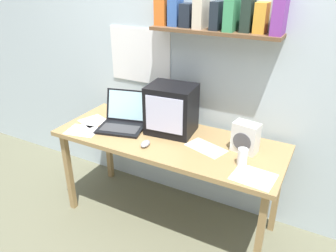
# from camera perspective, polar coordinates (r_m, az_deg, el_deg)

# --- Properties ---
(ground_plane) EXTENTS (12.00, 12.00, 0.00)m
(ground_plane) POSITION_cam_1_polar(r_m,az_deg,el_deg) (2.88, -0.00, -15.59)
(ground_plane) COLOR #65644D
(back_wall) EXTENTS (5.60, 0.24, 2.60)m
(back_wall) POSITION_cam_1_polar(r_m,az_deg,el_deg) (2.60, 4.47, 12.46)
(back_wall) COLOR silver
(back_wall) RESTS_ON ground_plane
(corner_desk) EXTENTS (1.72, 0.67, 0.76)m
(corner_desk) POSITION_cam_1_polar(r_m,az_deg,el_deg) (2.48, -0.00, -3.46)
(corner_desk) COLOR #9B7A4B
(corner_desk) RESTS_ON ground_plane
(crt_monitor) EXTENTS (0.37, 0.32, 0.37)m
(crt_monitor) POSITION_cam_1_polar(r_m,az_deg,el_deg) (2.47, 0.60, 2.94)
(crt_monitor) COLOR black
(crt_monitor) RESTS_ON corner_desk
(laptop) EXTENTS (0.42, 0.41, 0.26)m
(laptop) POSITION_cam_1_polar(r_m,az_deg,el_deg) (2.63, -7.74, 1.37)
(laptop) COLOR black
(laptop) RESTS_ON corner_desk
(desk_lamp) EXTENTS (0.11, 0.14, 0.29)m
(desk_lamp) POSITION_cam_1_polar(r_m,az_deg,el_deg) (2.64, -3.24, 4.50)
(desk_lamp) COLOR silver
(desk_lamp) RESTS_ON corner_desk
(juice_glass) EXTENTS (0.06, 0.06, 0.11)m
(juice_glass) POSITION_cam_1_polar(r_m,az_deg,el_deg) (2.16, 12.82, -5.40)
(juice_glass) COLOR white
(juice_glass) RESTS_ON corner_desk
(space_heater) EXTENTS (0.19, 0.13, 0.21)m
(space_heater) POSITION_cam_1_polar(r_m,az_deg,el_deg) (2.29, 13.35, -1.97)
(space_heater) COLOR silver
(space_heater) RESTS_ON corner_desk
(computer_mouse) EXTENTS (0.08, 0.11, 0.03)m
(computer_mouse) POSITION_cam_1_polar(r_m,az_deg,el_deg) (2.34, -3.97, -3.08)
(computer_mouse) COLOR gray
(computer_mouse) RESTS_ON corner_desk
(printed_handout) EXTENTS (0.31, 0.23, 0.00)m
(printed_handout) POSITION_cam_1_polar(r_m,az_deg,el_deg) (2.33, 6.61, -3.81)
(printed_handout) COLOR silver
(printed_handout) RESTS_ON corner_desk
(loose_paper_near_laptop) EXTENTS (0.27, 0.23, 0.00)m
(loose_paper_near_laptop) POSITION_cam_1_polar(r_m,az_deg,el_deg) (2.64, -14.64, -0.78)
(loose_paper_near_laptop) COLOR white
(loose_paper_near_laptop) RESTS_ON corner_desk
(open_notebook) EXTENTS (0.26, 0.25, 0.00)m
(open_notebook) POSITION_cam_1_polar(r_m,az_deg,el_deg) (2.78, -12.80, 0.85)
(open_notebook) COLOR white
(open_notebook) RESTS_ON corner_desk
(loose_paper_near_monitor) EXTENTS (0.27, 0.23, 0.00)m
(loose_paper_near_monitor) POSITION_cam_1_polar(r_m,az_deg,el_deg) (2.08, 14.66, -8.58)
(loose_paper_near_monitor) COLOR white
(loose_paper_near_monitor) RESTS_ON corner_desk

